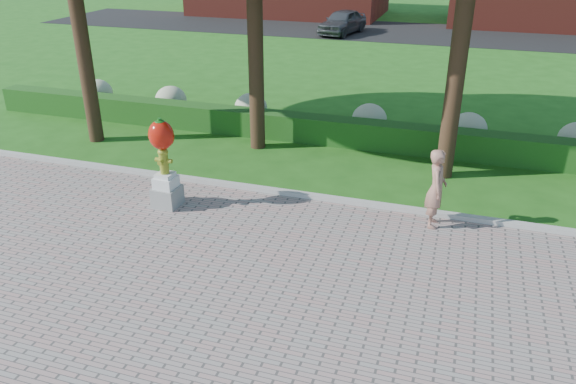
{
  "coord_description": "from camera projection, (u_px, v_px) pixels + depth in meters",
  "views": [
    {
      "loc": [
        3.79,
        -8.89,
        6.03
      ],
      "look_at": [
        0.58,
        1.0,
        1.11
      ],
      "focal_mm": 35.0,
      "sensor_mm": 36.0,
      "label": 1
    }
  ],
  "objects": [
    {
      "name": "lawn_hedge",
      "position": [
        330.0,
        131.0,
        17.13
      ],
      "size": [
        24.0,
        0.7,
        0.8
      ],
      "primitive_type": "cube",
      "color": "#1B4914",
      "rests_on": "ground"
    },
    {
      "name": "hydrangea_row",
      "position": [
        356.0,
        118.0,
        17.77
      ],
      "size": [
        20.1,
        1.1,
        0.99
      ],
      "color": "#A1AA81",
      "rests_on": "ground"
    },
    {
      "name": "ground",
      "position": [
        245.0,
        258.0,
        11.29
      ],
      "size": [
        100.0,
        100.0,
        0.0
      ],
      "primitive_type": "plane",
      "color": "#1F5715",
      "rests_on": "ground"
    },
    {
      "name": "curb",
      "position": [
        291.0,
        194.0,
        13.83
      ],
      "size": [
        40.0,
        0.18,
        0.15
      ],
      "primitive_type": "cube",
      "color": "#ADADA5",
      "rests_on": "ground"
    },
    {
      "name": "street",
      "position": [
        411.0,
        32.0,
        35.35
      ],
      "size": [
        50.0,
        8.0,
        0.02
      ],
      "primitive_type": "cube",
      "color": "black",
      "rests_on": "ground"
    },
    {
      "name": "parked_car",
      "position": [
        342.0,
        22.0,
        34.52
      ],
      "size": [
        2.59,
        4.55,
        1.46
      ],
      "primitive_type": "imported",
      "rotation": [
        0.0,
        0.0,
        -0.21
      ],
      "color": "#3B3E42",
      "rests_on": "street"
    },
    {
      "name": "woman",
      "position": [
        436.0,
        188.0,
        12.09
      ],
      "size": [
        0.48,
        0.68,
        1.78
      ],
      "primitive_type": "imported",
      "rotation": [
        0.0,
        0.0,
        1.66
      ],
      "color": "#A26F5C",
      "rests_on": "walkway"
    },
    {
      "name": "hydrant_sculpture",
      "position": [
        164.0,
        161.0,
        12.86
      ],
      "size": [
        0.63,
        0.61,
        2.16
      ],
      "rotation": [
        0.0,
        0.0,
        -0.05
      ],
      "color": "gray",
      "rests_on": "walkway"
    }
  ]
}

